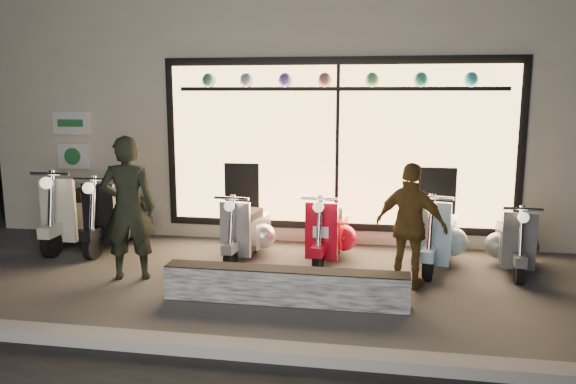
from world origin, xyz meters
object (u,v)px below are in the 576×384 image
scooter_silver (248,231)px  man (128,208)px  scooter_red (329,232)px  woman (411,226)px  graffiti_barrier (285,286)px

scooter_silver → man: bearing=-129.7°
scooter_red → woman: size_ratio=0.89×
graffiti_barrier → woman: size_ratio=1.81×
scooter_silver → scooter_red: bearing=9.3°
man → woman: bearing=168.6°
scooter_red → woman: woman is taller
man → woman: (3.49, 0.27, -0.15)m
scooter_red → woman: (1.08, -0.99, 0.38)m
graffiti_barrier → scooter_red: bearing=79.8°
scooter_silver → scooter_red: scooter_red is taller
man → woman: size_ratio=1.20×
scooter_silver → man: man is taller
graffiti_barrier → man: man is taller
graffiti_barrier → man: bearing=166.4°
scooter_red → graffiti_barrier: bearing=-94.4°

